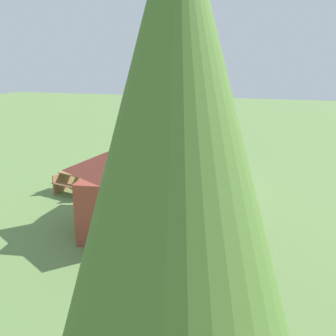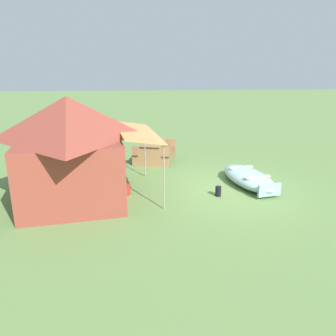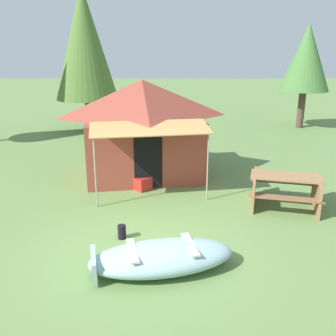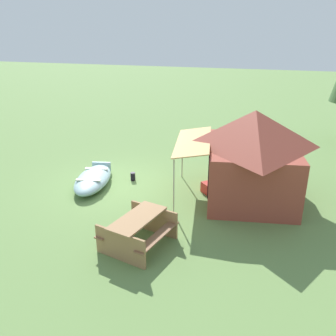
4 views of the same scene
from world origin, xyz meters
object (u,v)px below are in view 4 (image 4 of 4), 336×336
(cooler_box, at_px, (209,188))
(fuel_can, at_px, (133,176))
(beached_rowboat, at_px, (93,179))
(picnic_table, at_px, (138,228))
(canvas_cabin_tent, at_px, (252,154))

(cooler_box, relative_size, fuel_can, 1.71)
(beached_rowboat, distance_m, picnic_table, 4.10)
(fuel_can, bearing_deg, cooler_box, 84.94)
(beached_rowboat, height_order, fuel_can, beached_rowboat)
(cooler_box, bearing_deg, fuel_can, -95.06)
(picnic_table, bearing_deg, fuel_can, -155.95)
(canvas_cabin_tent, distance_m, cooler_box, 1.82)
(beached_rowboat, distance_m, canvas_cabin_tent, 5.43)
(cooler_box, bearing_deg, canvas_cabin_tent, 93.51)
(beached_rowboat, xyz_separation_m, cooler_box, (-0.58, 3.98, -0.07))
(beached_rowboat, distance_m, fuel_can, 1.42)
(canvas_cabin_tent, height_order, cooler_box, canvas_cabin_tent)
(canvas_cabin_tent, xyz_separation_m, picnic_table, (3.62, -2.42, -1.00))
(canvas_cabin_tent, relative_size, cooler_box, 8.64)
(beached_rowboat, bearing_deg, picnic_table, 43.80)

